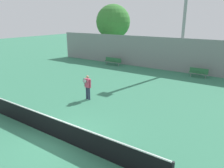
% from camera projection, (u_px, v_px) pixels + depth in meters
% --- Properties ---
extents(ground_plane, '(100.00, 100.00, 0.00)m').
position_uv_depth(ground_plane, '(60.00, 139.00, 9.92)').
color(ground_plane, '#337556').
extents(tennis_net, '(10.50, 0.09, 1.00)m').
position_uv_depth(tennis_net, '(59.00, 129.00, 9.77)').
color(tennis_net, black).
rests_on(tennis_net, ground_plane).
extents(tennis_player, '(0.56, 0.40, 1.67)m').
position_uv_depth(tennis_player, '(88.00, 86.00, 14.50)').
color(tennis_player, '#282D47').
rests_on(tennis_player, ground_plane).
extents(bench_courtside_far, '(2.16, 0.40, 0.83)m').
position_uv_depth(bench_courtside_far, '(113.00, 61.00, 25.35)').
color(bench_courtside_far, '#28663D').
rests_on(bench_courtside_far, ground_plane).
extents(bench_adjacent_court, '(1.66, 0.40, 0.83)m').
position_uv_depth(bench_adjacent_court, '(199.00, 72.00, 20.14)').
color(bench_adjacent_court, '#28663D').
rests_on(bench_adjacent_court, ground_plane).
extents(light_pole_near_left, '(0.90, 0.60, 11.12)m').
position_uv_depth(light_pole_near_left, '(185.00, 8.00, 20.82)').
color(light_pole_near_left, '#939399').
rests_on(light_pole_near_left, ground_plane).
extents(back_fence, '(31.24, 0.06, 3.39)m').
position_uv_depth(back_fence, '(178.00, 55.00, 21.90)').
color(back_fence, gray).
rests_on(back_fence, ground_plane).
extents(tree_green_broad, '(4.71, 4.71, 7.10)m').
position_uv_depth(tree_green_broad, '(113.00, 22.00, 30.21)').
color(tree_green_broad, brown).
rests_on(tree_green_broad, ground_plane).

